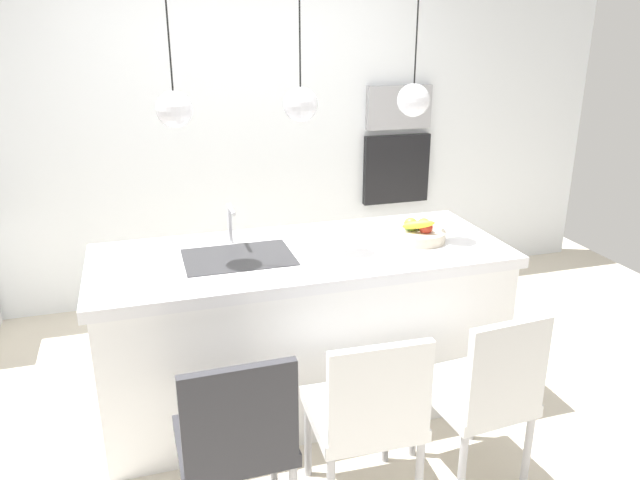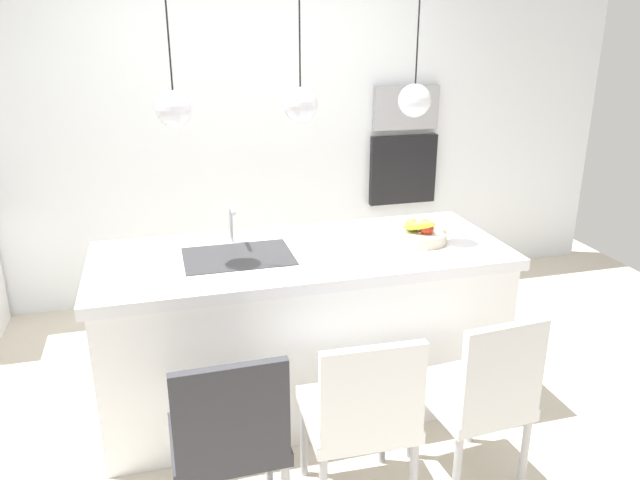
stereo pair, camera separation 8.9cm
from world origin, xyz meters
TOP-DOWN VIEW (x-y plane):
  - floor at (0.00, 0.00)m, footprint 6.60×6.60m
  - back_wall at (0.00, 1.65)m, footprint 6.00×0.10m
  - kitchen_island at (0.00, 0.00)m, footprint 2.20×0.88m
  - sink_basin at (-0.34, 0.00)m, footprint 0.56×0.40m
  - faucet at (-0.34, 0.21)m, footprint 0.02×0.17m
  - fruit_bowl at (0.66, -0.04)m, footprint 0.29×0.29m
  - microwave at (1.23, 1.58)m, footprint 0.54×0.08m
  - oven at (1.23, 1.58)m, footprint 0.56×0.08m
  - chair_near at (-0.52, -0.90)m, footprint 0.47×0.42m
  - chair_middle at (0.04, -0.90)m, footprint 0.47×0.48m
  - chair_far at (0.59, -0.90)m, footprint 0.45×0.50m
  - pendant_light_left at (-0.61, 0.00)m, footprint 0.17×0.17m
  - pendant_light_center at (0.00, 0.00)m, footprint 0.17×0.17m
  - pendant_light_right at (0.61, 0.00)m, footprint 0.17×0.17m

SIDE VIEW (x-z plane):
  - floor at x=0.00m, z-range 0.00..0.00m
  - kitchen_island at x=0.00m, z-range 0.00..0.92m
  - chair_near at x=-0.52m, z-range 0.05..0.94m
  - chair_middle at x=0.04m, z-range 0.06..0.95m
  - chair_far at x=0.59m, z-range 0.05..0.96m
  - sink_basin at x=-0.34m, z-range 0.90..0.92m
  - oven at x=1.23m, z-range 0.65..1.21m
  - fruit_bowl at x=0.66m, z-range 0.89..1.04m
  - faucet at x=-0.34m, z-range 0.95..1.17m
  - back_wall at x=0.00m, z-range 0.00..2.60m
  - microwave at x=1.23m, z-range 1.26..1.60m
  - pendant_light_left at x=-0.61m, z-range 1.30..2.07m
  - pendant_light_center at x=0.00m, z-range 1.30..2.07m
  - pendant_light_right at x=0.61m, z-range 1.30..2.07m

